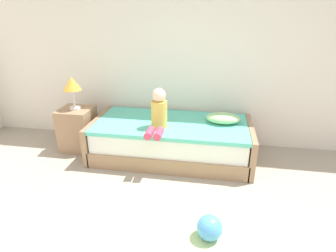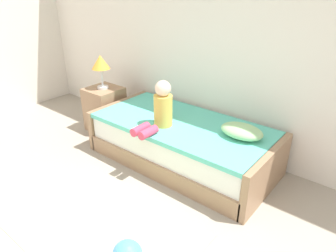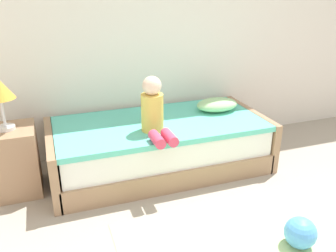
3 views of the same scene
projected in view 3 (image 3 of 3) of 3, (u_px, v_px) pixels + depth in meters
name	position (u px, v px, depth m)	size (l,w,h in m)	color
wall_rear	(189.00, 12.00, 3.75)	(7.20, 0.10, 2.90)	silver
bed	(160.00, 145.00, 3.51)	(2.11, 1.00, 0.50)	#997556
nightstand	(12.00, 161.00, 3.09)	(0.44, 0.44, 0.60)	#997556
child_figure	(154.00, 111.00, 3.10)	(0.20, 0.51, 0.50)	gold
pillow	(217.00, 105.00, 3.68)	(0.44, 0.30, 0.13)	#99CC8C
toy_ball	(300.00, 233.00, 2.49)	(0.23, 0.23, 0.23)	#4C99E5
area_rug	(235.00, 248.00, 2.51)	(1.60, 1.10, 0.01)	#B2D189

